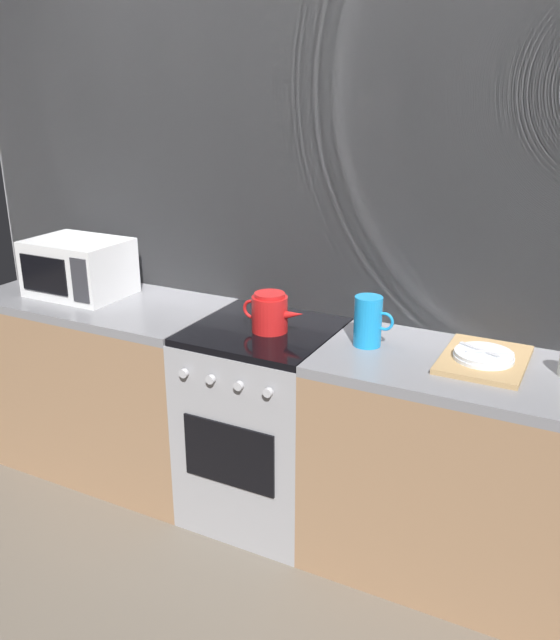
{
  "coord_description": "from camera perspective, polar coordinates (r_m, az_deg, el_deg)",
  "views": [
    {
      "loc": [
        1.26,
        -2.29,
        1.88
      ],
      "look_at": [
        0.08,
        0.0,
        0.95
      ],
      "focal_mm": 37.07,
      "sensor_mm": 36.0,
      "label": 1
    }
  ],
  "objects": [
    {
      "name": "pitcher",
      "position": [
        2.6,
        7.63,
        -0.1
      ],
      "size": [
        0.16,
        0.11,
        0.2
      ],
      "color": "#198CD8",
      "rests_on": "counter_right"
    },
    {
      "name": "counter_left",
      "position": [
        3.45,
        -14.67,
        -5.3
      ],
      "size": [
        1.2,
        0.6,
        0.9
      ],
      "color": "#997251",
      "rests_on": "ground_plane"
    },
    {
      "name": "stove_unit",
      "position": [
        2.98,
        -1.39,
        -8.87
      ],
      "size": [
        0.6,
        0.63,
        0.9
      ],
      "color": "#9E9EA3",
      "rests_on": "ground_plane"
    },
    {
      "name": "back_wall",
      "position": [
        2.98,
        1.49,
        6.64
      ],
      "size": [
        3.6,
        0.05,
        2.4
      ],
      "color": "gray",
      "rests_on": "ground_plane"
    },
    {
      "name": "ground_plane",
      "position": [
        3.22,
        -1.31,
        -15.91
      ],
      "size": [
        8.0,
        8.0,
        0.0
      ],
      "primitive_type": "plane",
      "color": "#6B6054"
    },
    {
      "name": "kettle",
      "position": [
        2.73,
        -0.87,
        0.65
      ],
      "size": [
        0.28,
        0.15,
        0.17
      ],
      "color": "red",
      "rests_on": "stove_unit"
    },
    {
      "name": "dish_pile",
      "position": [
        2.56,
        17.2,
        -3.16
      ],
      "size": [
        0.3,
        0.4,
        0.06
      ],
      "color": "tan",
      "rests_on": "counter_right"
    },
    {
      "name": "microwave",
      "position": [
        3.35,
        -16.98,
        4.37
      ],
      "size": [
        0.46,
        0.35,
        0.27
      ],
      "color": "white",
      "rests_on": "counter_left"
    },
    {
      "name": "counter_right",
      "position": [
        2.72,
        15.95,
        -12.67
      ],
      "size": [
        1.2,
        0.6,
        0.9
      ],
      "color": "#997251",
      "rests_on": "ground_plane"
    }
  ]
}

